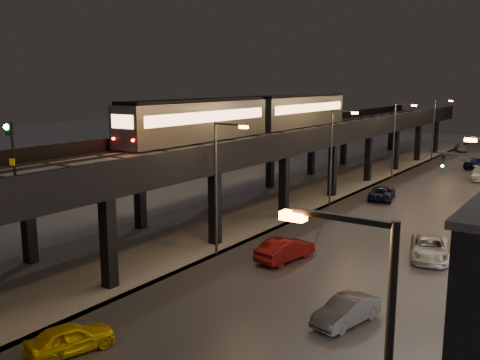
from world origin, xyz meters
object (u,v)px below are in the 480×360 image
Objects in this scene: car_taxi at (70,339)px; car_onc_white at (480,175)px; rail_signal at (11,143)px; car_onc_dark at (429,249)px; car_near_white at (285,250)px; subway_train at (256,114)px; car_onc_silver at (346,312)px; car_mid_dark at (476,164)px; car_mid_silver at (382,193)px; car_far_white at (461,148)px.

car_onc_white is (6.62, 53.90, 0.06)m from car_taxi.
rail_signal reaches higher than car_onc_dark.
subway_train is at bearing -42.13° from car_near_white.
car_taxi is 54.31m from car_onc_white.
car_onc_silver is 0.82× the size of car_onc_white.
car_taxi is 0.79× the size of car_mid_dark.
car_mid_dark is 41.90m from car_onc_dark.
car_onc_dark is at bearing 108.79° from car_mid_dark.
car_onc_dark is (19.94, -9.98, -7.65)m from subway_train.
subway_train is at bearing -136.99° from car_onc_white.
car_mid_silver is (4.75, 36.58, -8.19)m from rail_signal.
car_taxi is 80.05m from car_far_white.
car_onc_silver is (8.74, 9.30, 0.01)m from car_taxi.
car_near_white is at bearing 74.21° from car_far_white.
car_mid_dark is 18.01m from car_far_white.
car_onc_white is (7.70, -26.14, -0.02)m from car_far_white.
subway_train is at bearing 60.79° from car_far_white.
car_onc_silver is at bearing -48.87° from subway_train.
subway_train is 30.21m from car_onc_silver.
car_onc_white is at bearing 78.67° from rail_signal.
car_near_white is 38.47m from car_onc_white.
rail_signal reaches higher than car_near_white.
car_onc_dark is (13.54, 20.79, -8.14)m from rail_signal.
car_taxi is 0.80× the size of car_mid_silver.
car_far_white is (3.00, 79.52, -8.13)m from rail_signal.
rail_signal is at bearing 69.54° from car_far_white.
car_far_white is (-5.59, 17.12, 0.03)m from car_mid_dark.
rail_signal is (6.40, -30.78, 0.49)m from subway_train.
rail_signal is 17.56m from car_onc_silver.
subway_train is 23.57m from car_onc_dark.
rail_signal is 55.05m from car_onc_white.
car_taxi is at bearing -106.89° from car_onc_white.
car_far_white is 0.83× the size of car_onc_dark.
car_far_white is (-2.82, 64.30, -0.04)m from car_near_white.
subway_train is at bearing -54.07° from car_taxi.
car_mid_dark is (3.84, 25.83, 0.03)m from car_mid_silver.
car_taxi is at bearing 72.47° from car_far_white.
car_taxi is at bearing -130.32° from car_onc_dark.
car_far_white reaches higher than car_onc_white.
car_far_white is (-1.75, 42.95, 0.06)m from car_mid_silver.
car_far_white reaches higher than car_onc_dark.
subway_train is 9.48× the size of car_taxi.
car_mid_silver is at bearing 93.56° from car_mid_dark.
rail_signal reaches higher than car_far_white.
car_taxi is 0.78× the size of car_onc_white.
car_taxi is (4.07, -0.52, -8.21)m from rail_signal.
car_far_white is 59.67m from car_onc_dark.
subway_train reaches higher than car_near_white.
car_mid_silver is at bearing -73.62° from car_taxi.
car_near_white is 64.36m from car_far_white.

